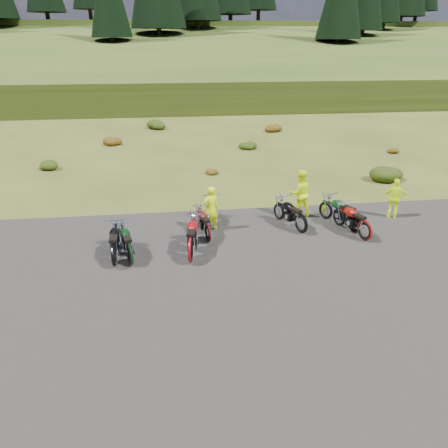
{
  "coord_description": "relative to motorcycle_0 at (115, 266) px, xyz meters",
  "views": [
    {
      "loc": [
        -2.51,
        -12.76,
        6.61
      ],
      "look_at": [
        -0.8,
        0.52,
        0.87
      ],
      "focal_mm": 35.0,
      "sensor_mm": 36.0,
      "label": 1
    }
  ],
  "objects": [
    {
      "name": "shrub_1",
      "position": [
        -4.73,
        11.67,
        0.31
      ],
      "size": [
        1.03,
        1.03,
        0.61
      ],
      "primitive_type": "ellipsoid",
      "color": "black",
      "rests_on": "ground"
    },
    {
      "name": "motorcycle_0",
      "position": [
        0.0,
        0.0,
        0.0
      ],
      "size": [
        0.76,
        2.1,
        1.09
      ],
      "primitive_type": null,
      "rotation": [
        0.0,
        0.0,
        1.6
      ],
      "color": "black",
      "rests_on": "ground"
    },
    {
      "name": "motorcycle_2",
      "position": [
        0.5,
        0.05,
        0.0
      ],
      "size": [
        1.1,
        2.07,
        1.03
      ],
      "primitive_type": null,
      "rotation": [
        0.0,
        0.0,
        1.81
      ],
      "color": "black",
      "rests_on": "ground"
    },
    {
      "name": "person_right_b",
      "position": [
        10.54,
        2.68,
        0.79
      ],
      "size": [
        1.0,
        0.7,
        1.58
      ],
      "primitive_type": "imported",
      "rotation": [
        0.0,
        0.0,
        2.76
      ],
      "color": "#D4EA0C",
      "rests_on": "ground"
    },
    {
      "name": "gravel_pad",
      "position": [
        4.37,
        -1.63,
        0.0
      ],
      "size": [
        20.0,
        12.0,
        0.04
      ],
      "primitive_type": "cube",
      "color": "black",
      "rests_on": "ground"
    },
    {
      "name": "motorcycle_4",
      "position": [
        3.07,
        1.39,
        0.0
      ],
      "size": [
        0.95,
        1.98,
        0.99
      ],
      "primitive_type": null,
      "rotation": [
        0.0,
        0.0,
        1.74
      ],
      "color": "#510D12",
      "rests_on": "ground"
    },
    {
      "name": "shrub_7",
      "position": [
        12.67,
        7.47,
        0.46
      ],
      "size": [
        1.56,
        1.56,
        0.92
      ],
      "primitive_type": "ellipsoid",
      "color": "black",
      "rests_on": "ground"
    },
    {
      "name": "shrub_3",
      "position": [
        1.07,
        22.27,
        0.46
      ],
      "size": [
        1.56,
        1.56,
        0.92
      ],
      "primitive_type": "ellipsoid",
      "color": "black",
      "rests_on": "ground"
    },
    {
      "name": "motorcycle_5",
      "position": [
        6.49,
        1.69,
        0.0
      ],
      "size": [
        1.39,
        2.18,
        1.08
      ],
      "primitive_type": null,
      "rotation": [
        0.0,
        0.0,
        1.94
      ],
      "color": "black",
      "rests_on": "ground"
    },
    {
      "name": "hill_slope",
      "position": [
        4.37,
        50.37,
        0.0
      ],
      "size": [
        300.0,
        45.97,
        9.37
      ],
      "primitive_type": null,
      "rotation": [
        0.14,
        0.0,
        0.0
      ],
      "color": "#2F4216",
      "rests_on": "ground"
    },
    {
      "name": "motorcycle_6",
      "position": [
        8.52,
        0.79,
        0.0
      ],
      "size": [
        1.29,
        2.19,
        1.09
      ],
      "primitive_type": null,
      "rotation": [
        0.0,
        0.0,
        1.88
      ],
      "color": "maroon",
      "rests_on": "ground"
    },
    {
      "name": "person_right_a",
      "position": [
        6.88,
        3.31,
        0.95
      ],
      "size": [
        1.01,
        0.83,
        1.9
      ],
      "primitive_type": "imported",
      "rotation": [
        0.0,
        0.0,
        3.27
      ],
      "color": "#D4EA0C",
      "rests_on": "ground"
    },
    {
      "name": "hill_plateau",
      "position": [
        4.37,
        110.37,
        0.0
      ],
      "size": [
        300.0,
        90.0,
        9.17
      ],
      "primitive_type": "cube",
      "color": "#2F4216",
      "rests_on": "ground"
    },
    {
      "name": "motorcycle_3",
      "position": [
        3.19,
        2.26,
        0.0
      ],
      "size": [
        0.96,
        2.07,
        1.04
      ],
      "primitive_type": null,
      "rotation": [
        0.0,
        0.0,
        1.42
      ],
      "color": "#A5A5AA",
      "rests_on": "ground"
    },
    {
      "name": "shrub_4",
      "position": [
        3.97,
        9.57,
        0.23
      ],
      "size": [
        0.77,
        0.77,
        0.45
      ],
      "primitive_type": "ellipsoid",
      "color": "#612B0C",
      "rests_on": "ground"
    },
    {
      "name": "shrub_6",
      "position": [
        9.77,
        20.17,
        0.38
      ],
      "size": [
        1.3,
        1.3,
        0.77
      ],
      "primitive_type": "ellipsoid",
      "color": "#612B0C",
      "rests_on": "ground"
    },
    {
      "name": "shrub_8",
      "position": [
        15.57,
        12.77,
        0.23
      ],
      "size": [
        0.77,
        0.77,
        0.45
      ],
      "primitive_type": "ellipsoid",
      "color": "#612B0C",
      "rests_on": "ground"
    },
    {
      "name": "shrub_2",
      "position": [
        -1.83,
        16.97,
        0.38
      ],
      "size": [
        1.3,
        1.3,
        0.77
      ],
      "primitive_type": "ellipsoid",
      "color": "#612B0C",
      "rests_on": "ground"
    },
    {
      "name": "person_middle",
      "position": [
        3.28,
        2.36,
        0.84
      ],
      "size": [
        0.72,
        0.62,
        1.68
      ],
      "primitive_type": "imported",
      "rotation": [
        0.0,
        0.0,
        3.56
      ],
      "color": "#D4EA0C",
      "rests_on": "ground"
    },
    {
      "name": "motorcycle_7",
      "position": [
        8.46,
        1.52,
        0.0
      ],
      "size": [
        1.61,
        2.28,
        1.14
      ],
      "primitive_type": null,
      "rotation": [
        0.0,
        0.0,
        2.02
      ],
      "color": "#0E3415",
      "rests_on": "ground"
    },
    {
      "name": "ground",
      "position": [
        4.37,
        0.37,
        0.0
      ],
      "size": [
        300.0,
        300.0,
        0.0
      ],
      "primitive_type": "plane",
      "color": "#3E4617",
      "rests_on": "ground"
    },
    {
      "name": "shrub_5",
      "position": [
        6.87,
        14.87,
        0.31
      ],
      "size": [
        1.03,
        1.03,
        0.61
      ],
      "primitive_type": "ellipsoid",
      "color": "black",
      "rests_on": "ground"
    },
    {
      "name": "motorcycle_1",
      "position": [
        2.38,
        -0.02,
        0.0
      ],
      "size": [
        1.07,
        2.34,
        1.18
      ],
      "primitive_type": null,
      "rotation": [
        0.0,
        0.0,
        1.43
      ],
      "color": "#9A0B11",
      "rests_on": "ground"
    }
  ]
}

